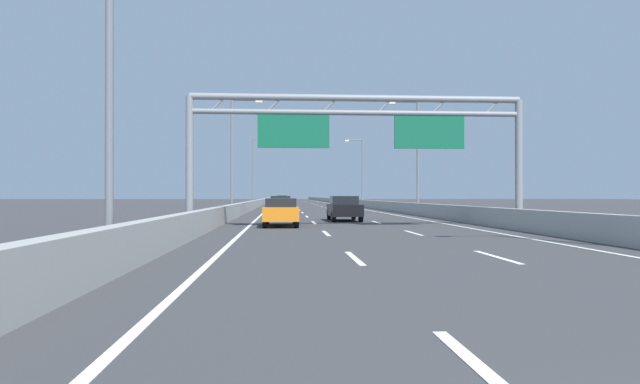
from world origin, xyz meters
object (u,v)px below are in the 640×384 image
(streetlamp_left_far, at_px, (254,168))
(sign_gantry, at_px, (359,127))
(streetlamp_right_mid, at_px, (415,149))
(orange_car, at_px, (281,212))
(streetlamp_left_mid, at_px, (235,148))
(green_car, at_px, (282,200))
(silver_car, at_px, (281,205))
(streetlamp_right_far, at_px, (361,168))
(streetlamp_left_near, at_px, (120,35))
(black_car, at_px, (344,208))

(streetlamp_left_far, bearing_deg, sign_gantry, -81.76)
(streetlamp_right_mid, height_order, orange_car, streetlamp_right_mid)
(streetlamp_left_mid, relative_size, streetlamp_left_far, 1.00)
(streetlamp_left_mid, height_order, green_car, streetlamp_left_mid)
(orange_car, xyz_separation_m, silver_car, (-0.07, 16.97, 0.03))
(streetlamp_left_mid, height_order, streetlamp_right_mid, same)
(streetlamp_right_far, bearing_deg, streetlamp_right_mid, -90.00)
(streetlamp_left_near, bearing_deg, green_car, 87.20)
(streetlamp_left_mid, height_order, streetlamp_left_far, same)
(orange_car, bearing_deg, streetlamp_right_mid, 57.87)
(sign_gantry, height_order, streetlamp_right_far, streetlamp_right_far)
(streetlamp_right_far, bearing_deg, streetlamp_left_far, 180.00)
(streetlamp_left_mid, bearing_deg, black_car, -58.19)
(orange_car, relative_size, green_car, 1.09)
(sign_gantry, relative_size, green_car, 3.80)
(black_car, bearing_deg, silver_car, 108.57)
(sign_gantry, distance_m, silver_car, 19.59)
(streetlamp_right_mid, bearing_deg, streetlamp_left_near, -114.74)
(streetlamp_left_near, distance_m, streetlamp_right_mid, 35.68)
(orange_car, distance_m, silver_car, 16.97)
(sign_gantry, relative_size, streetlamp_right_mid, 1.70)
(streetlamp_right_far, height_order, orange_car, streetlamp_right_far)
(streetlamp_left_near, relative_size, streetlamp_left_far, 1.00)
(streetlamp_left_mid, distance_m, streetlamp_left_far, 32.40)
(sign_gantry, distance_m, streetlamp_right_mid, 20.89)
(streetlamp_left_mid, relative_size, streetlamp_right_far, 1.00)
(streetlamp_left_mid, distance_m, black_car, 15.18)
(streetlamp_left_far, xyz_separation_m, orange_car, (3.81, -50.11, -4.66))
(black_car, bearing_deg, streetlamp_left_far, 99.68)
(silver_car, height_order, black_car, black_car)
(streetlamp_right_mid, height_order, green_car, streetlamp_right_mid)
(streetlamp_right_far, distance_m, orange_car, 51.54)
(silver_car, bearing_deg, streetlamp_right_far, 71.34)
(streetlamp_left_far, bearing_deg, streetlamp_right_far, 0.00)
(streetlamp_left_near, distance_m, orange_car, 15.88)
(streetlamp_right_mid, relative_size, streetlamp_left_far, 1.00)
(streetlamp_right_far, distance_m, silver_car, 35.28)
(streetlamp_left_near, bearing_deg, streetlamp_right_far, 77.03)
(streetlamp_left_near, bearing_deg, silver_car, 83.26)
(streetlamp_right_far, height_order, green_car, streetlamp_right_far)
(streetlamp_left_mid, bearing_deg, silver_car, -11.05)
(streetlamp_right_mid, xyz_separation_m, streetlamp_right_far, (0.00, 32.40, 0.00))
(streetlamp_right_mid, height_order, silver_car, streetlamp_right_mid)
(streetlamp_right_mid, distance_m, silver_car, 12.13)
(streetlamp_right_mid, bearing_deg, streetlamp_left_far, 114.74)
(streetlamp_left_mid, bearing_deg, streetlamp_right_far, 65.26)
(sign_gantry, xyz_separation_m, streetlamp_left_mid, (-7.52, 19.52, 0.59))
(sign_gantry, height_order, streetlamp_left_far, streetlamp_left_far)
(green_car, bearing_deg, streetlamp_right_far, -50.89)
(streetlamp_left_near, relative_size, streetlamp_right_mid, 1.00)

